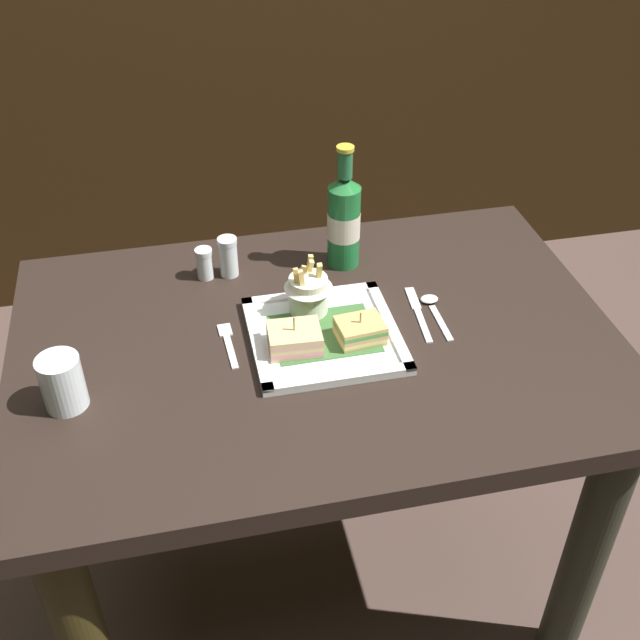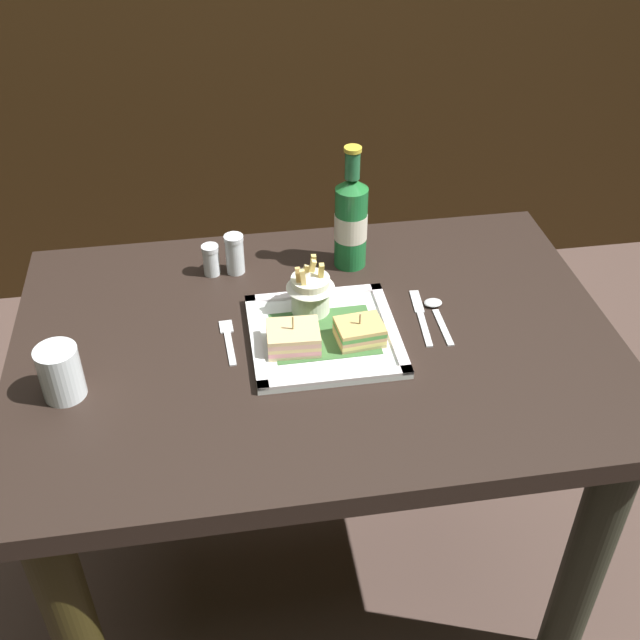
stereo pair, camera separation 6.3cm
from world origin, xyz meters
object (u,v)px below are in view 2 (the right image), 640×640
fork (228,339)px  salt_shaker (211,262)px  dining_table (316,395)px  fries_cup (308,288)px  beer_bottle (351,220)px  sandwich_half_right (360,332)px  sandwich_half_left (293,338)px  water_glass (61,375)px  square_plate (324,335)px  spoon (436,309)px  pepper_shaker (235,256)px  knife (421,315)px

fork → salt_shaker: salt_shaker is taller
dining_table → fries_cup: (-0.00, 0.07, 0.21)m
beer_bottle → sandwich_half_right: bearing=-97.1°
sandwich_half_left → water_glass: (-0.39, -0.05, 0.01)m
beer_bottle → salt_shaker: bearing=178.6°
fries_cup → salt_shaker: bearing=135.7°
square_plate → sandwich_half_left: (-0.06, -0.03, 0.02)m
sandwich_half_left → sandwich_half_right: (0.12, 0.00, -0.00)m
fries_cup → water_glass: 0.46m
beer_bottle → square_plate: bearing=-111.4°
water_glass → spoon: size_ratio=0.68×
sandwich_half_left → pepper_shaker: bearing=107.0°
water_glass → salt_shaker: 0.41m
sandwich_half_right → water_glass: (-0.51, -0.05, 0.01)m
square_plate → knife: bearing=11.5°
dining_table → sandwich_half_right: 0.19m
sandwich_half_right → fries_cup: bearing=127.0°
fork → knife: (0.36, 0.02, -0.00)m
fries_cup → spoon: bearing=-6.5°
dining_table → sandwich_half_right: size_ratio=12.54×
sandwich_half_left → spoon: size_ratio=0.69×
water_glass → salt_shaker: (0.26, 0.32, -0.01)m
fork → water_glass: bearing=-159.8°
fork → spoon: spoon is taller
fries_cup → salt_shaker: 0.24m
beer_bottle → pepper_shaker: beer_bottle is taller
dining_table → knife: (0.21, 0.03, 0.15)m
beer_bottle → salt_shaker: size_ratio=3.96×
sandwich_half_right → fries_cup: fries_cup is taller
sandwich_half_right → beer_bottle: beer_bottle is taller
fries_cup → fork: bearing=-161.8°
pepper_shaker → dining_table: bearing=-61.3°
dining_table → square_plate: size_ratio=4.13×
square_plate → spoon: size_ratio=1.91×
fork → spoon: bearing=3.4°
sandwich_half_right → spoon: (0.16, 0.07, -0.02)m
square_plate → spoon: square_plate is taller
knife → sandwich_half_right: bearing=-153.0°
sandwich_half_left → beer_bottle: size_ratio=0.37×
water_glass → pepper_shaker: bearing=46.4°
fries_cup → knife: (0.21, -0.03, -0.06)m
water_glass → salt_shaker: water_glass is taller
fork → spoon: 0.40m
fork → sandwich_half_left: bearing=-24.4°
fries_cup → fork: 0.17m
beer_bottle → knife: beer_bottle is taller
square_plate → water_glass: 0.46m
pepper_shaker → water_glass: bearing=-133.6°
fries_cup → sandwich_half_right: bearing=-53.0°
square_plate → sandwich_half_left: bearing=-154.6°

